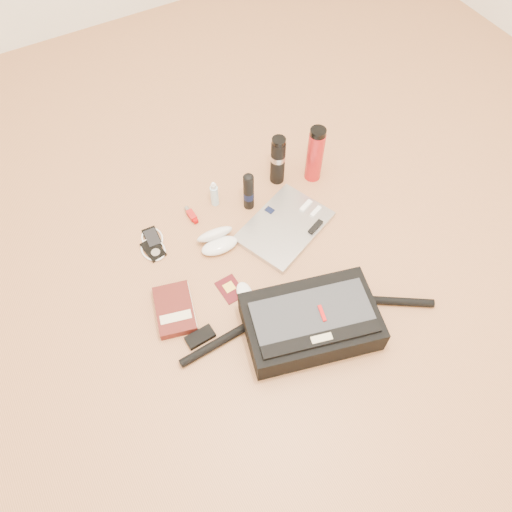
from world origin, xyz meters
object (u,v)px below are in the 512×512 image
Objects in this scene: book at (175,310)px; thermos_red at (315,155)px; laptop at (285,227)px; thermos_black at (278,160)px; messenger_bag at (310,322)px.

book is 0.88m from thermos_red.
thermos_black reaches higher than laptop.
messenger_bag is 0.50m from book.
messenger_bag is at bearing -132.60° from laptop.
messenger_bag is 0.74m from thermos_black.
laptop is 1.61× the size of thermos_red.
thermos_red reaches higher than thermos_black.
book reaches higher than laptop.
thermos_black reaches higher than book.
laptop is at bearing -113.74° from thermos_black.
messenger_bag is at bearing -22.79° from book.
book is at bearing 170.99° from laptop.
thermos_black is (0.67, 0.38, 0.10)m from book.
book is 0.97× the size of thermos_black.
thermos_red is (0.42, 0.62, 0.08)m from messenger_bag.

